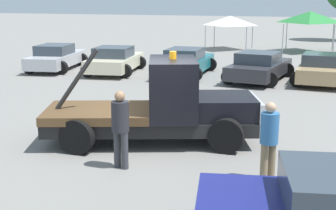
% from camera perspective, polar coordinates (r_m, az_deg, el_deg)
% --- Properties ---
extents(ground_plane, '(160.00, 160.00, 0.00)m').
position_cam_1_polar(ground_plane, '(12.56, -2.17, -4.51)').
color(ground_plane, gray).
extents(tow_truck, '(5.89, 3.62, 2.51)m').
position_cam_1_polar(tow_truck, '(12.30, -0.61, -0.32)').
color(tow_truck, black).
rests_on(tow_truck, ground).
extents(person_near_truck, '(0.38, 0.38, 1.70)m').
position_cam_1_polar(person_near_truck, '(9.90, 12.23, -3.72)').
color(person_near_truck, '#847051').
rests_on(person_near_truck, ground).
extents(person_at_hood, '(0.39, 0.39, 1.77)m').
position_cam_1_polar(person_at_hood, '(10.47, -5.83, -2.33)').
color(person_at_hood, '#38383D').
rests_on(person_at_hood, ground).
extents(parked_car_silver, '(2.88, 4.88, 1.34)m').
position_cam_1_polar(parked_car_silver, '(25.47, -13.46, 5.67)').
color(parked_car_silver, '#B7B7BC').
rests_on(parked_car_silver, ground).
extents(parked_car_cream, '(2.89, 4.57, 1.34)m').
position_cam_1_polar(parked_car_cream, '(23.80, -6.52, 5.44)').
color(parked_car_cream, beige).
rests_on(parked_car_cream, ground).
extents(parked_car_teal, '(2.44, 4.79, 1.34)m').
position_cam_1_polar(parked_car_teal, '(22.96, 2.19, 5.24)').
color(parked_car_teal, '#196670').
rests_on(parked_car_teal, ground).
extents(parked_car_charcoal, '(2.97, 4.73, 1.34)m').
position_cam_1_polar(parked_car_charcoal, '(21.85, 11.05, 4.60)').
color(parked_car_charcoal, '#2D2D33').
rests_on(parked_car_charcoal, ground).
extents(parked_car_tan, '(2.58, 4.46, 1.34)m').
position_cam_1_polar(parked_car_tan, '(21.99, 18.23, 4.23)').
color(parked_car_tan, tan).
rests_on(parked_car_tan, ground).
extents(canopy_tent_white, '(2.96, 2.96, 2.42)m').
position_cam_1_polar(canopy_tent_white, '(34.45, 7.57, 10.16)').
color(canopy_tent_white, '#9E9EA3').
rests_on(canopy_tent_white, ground).
extents(canopy_tent_green, '(3.31, 3.31, 2.79)m').
position_cam_1_polar(canopy_tent_green, '(34.08, 16.94, 10.22)').
color(canopy_tent_green, '#9E9EA3').
rests_on(canopy_tent_green, ground).
extents(traffic_cone, '(0.40, 0.40, 0.55)m').
position_cam_1_polar(traffic_cone, '(17.04, 7.77, 0.99)').
color(traffic_cone, black).
rests_on(traffic_cone, ground).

